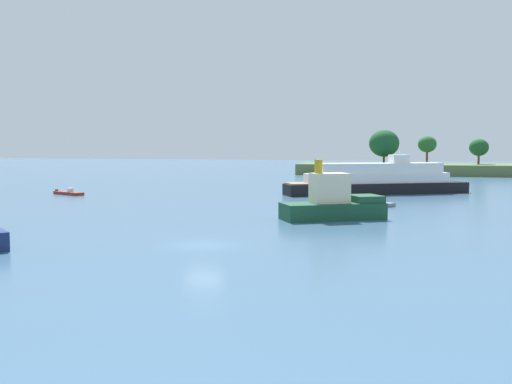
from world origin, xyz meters
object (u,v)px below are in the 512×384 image
object	(u,v)px
small_motorboat	(68,193)
fishing_skiff	(370,203)
white_riverboat	(378,181)
tugboat	(334,204)

from	to	relation	value
small_motorboat	fishing_skiff	bearing A→B (deg)	-6.80
white_riverboat	fishing_skiff	world-z (taller)	white_riverboat
fishing_skiff	white_riverboat	bearing A→B (deg)	89.15
fishing_skiff	tugboat	xyz separation A→B (m)	(-2.49, -13.14, 1.15)
small_motorboat	fishing_skiff	size ratio (longest dim) A/B	0.96
white_riverboat	fishing_skiff	size ratio (longest dim) A/B	4.45
white_riverboat	fishing_skiff	bearing A→B (deg)	-90.85
fishing_skiff	tugboat	distance (m)	13.42
white_riverboat	tugboat	xyz separation A→B (m)	(-2.72, -28.26, -0.38)
white_riverboat	tugboat	bearing A→B (deg)	-95.49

